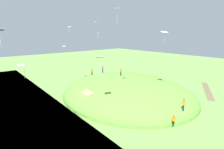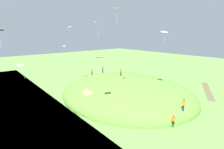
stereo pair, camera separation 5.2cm
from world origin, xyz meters
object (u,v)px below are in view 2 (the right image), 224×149
kite_0 (117,10)px  kite_4 (95,22)px  person_on_hilltop (121,71)px  person_watching_kites (184,103)px  kite_5 (164,32)px  kite_1 (21,66)px  kite_3 (70,27)px  person_with_child (174,119)px  person_walking_path (103,69)px  kite_8 (100,58)px  kite_6 (64,46)px  kite_7 (99,33)px  person_near_shore (92,71)px

kite_0 → kite_4: (6.85, 15.29, -0.65)m
kite_4 → person_on_hilltop: bearing=-92.5°
person_watching_kites → kite_5: size_ratio=1.06×
kite_1 → kite_3: kite_3 is taller
person_with_child → kite_4: bearing=-124.2°
person_on_hilltop → kite_4: (0.41, 9.41, 9.95)m
person_walking_path → person_watching_kites: (-2.73, -22.42, -0.98)m
person_walking_path → kite_4: kite_4 is taller
kite_3 → kite_8: (-5.24, -18.69, -4.53)m
person_walking_path → kite_3: size_ratio=1.21×
kite_3 → kite_6: kite_3 is taller
kite_7 → kite_8: size_ratio=0.75×
person_watching_kites → kite_6: kite_6 is taller
kite_4 → kite_7: bearing=24.0°
person_near_shore → kite_8: 21.35m
person_on_hilltop → person_with_child: bearing=176.8°
person_walking_path → kite_0: 19.65m
person_near_shore → kite_5: kite_5 is taller
person_near_shore → kite_6: bearing=-160.6°
kite_1 → kite_8: kite_8 is taller
kite_0 → kite_1: bearing=169.4°
kite_3 → kite_4: 6.08m
person_near_shore → person_walking_path: person_walking_path is taller
person_on_hilltop → person_walking_path: size_ratio=1.00×
person_walking_path → kite_0: kite_0 is taller
person_walking_path → kite_3: (-6.40, 3.78, 9.87)m
person_near_shore → kite_7: 9.71m
person_near_shore → kite_7: kite_7 is taller
person_with_child → kite_1: bearing=-60.6°
person_on_hilltop → kite_4: size_ratio=1.12×
kite_4 → kite_5: kite_4 is taller
kite_3 → kite_5: kite_3 is taller
person_walking_path → person_with_child: person_walking_path is taller
person_on_hilltop → kite_8: size_ratio=0.74×
kite_3 → kite_4: kite_4 is taller
person_near_shore → person_walking_path: (1.38, -2.74, 0.89)m
kite_7 → kite_6: bearing=178.1°
kite_6 → kite_8: size_ratio=0.47×
kite_4 → kite_8: bearing=-123.3°
kite_5 → kite_6: bearing=112.7°
person_near_shore → kite_3: (-5.03, 1.04, 10.76)m
person_near_shore → person_watching_kites: size_ratio=0.99×
kite_3 → kite_4: (5.52, -2.29, 1.12)m
person_with_child → kite_1: size_ratio=0.95×
person_on_hilltop → kite_3: kite_3 is taller
kite_1 → kite_4: (19.35, 12.96, 6.19)m
person_on_hilltop → kite_4: kite_4 is taller
person_watching_kites → kite_5: (2.19, 5.36, 9.64)m
kite_8 → kite_5: bearing=-10.9°
kite_0 → kite_6: 17.23m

